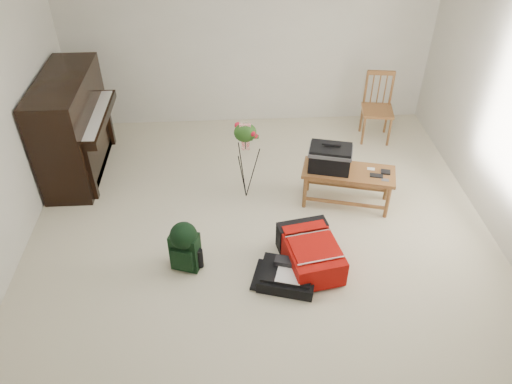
{
  "coord_description": "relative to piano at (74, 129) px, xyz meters",
  "views": [
    {
      "loc": [
        -0.29,
        -3.74,
        3.7
      ],
      "look_at": [
        -0.05,
        0.35,
        0.5
      ],
      "focal_mm": 35.0,
      "sensor_mm": 36.0,
      "label": 1
    }
  ],
  "objects": [
    {
      "name": "black_duffel",
      "position": [
        2.4,
        -2.05,
        -0.52
      ],
      "size": [
        0.64,
        0.57,
        0.23
      ],
      "rotation": [
        0.0,
        0.0,
        -0.28
      ],
      "color": "black",
      "rests_on": "floor"
    },
    {
      "name": "red_suitcase",
      "position": [
        2.65,
        -1.79,
        -0.43
      ],
      "size": [
        0.62,
        0.82,
        0.32
      ],
      "rotation": [
        0.0,
        0.0,
        0.19
      ],
      "color": "#AA0907",
      "rests_on": "floor"
    },
    {
      "name": "piano",
      "position": [
        0.0,
        0.0,
        0.0
      ],
      "size": [
        0.71,
        1.5,
        1.25
      ],
      "color": "black",
      "rests_on": "floor"
    },
    {
      "name": "flower_stand",
      "position": [
        2.05,
        -0.68,
        -0.1
      ],
      "size": [
        0.33,
        0.33,
        1.02
      ],
      "rotation": [
        0.0,
        0.0,
        -0.04
      ],
      "color": "black",
      "rests_on": "floor"
    },
    {
      "name": "green_backpack",
      "position": [
        1.41,
        -1.79,
        -0.29
      ],
      "size": [
        0.32,
        0.29,
        0.55
      ],
      "rotation": [
        0.0,
        0.0,
        -0.32
      ],
      "color": "black",
      "rests_on": "floor"
    },
    {
      "name": "ceiling",
      "position": [
        2.19,
        -1.6,
        1.9
      ],
      "size": [
        5.0,
        5.5,
        0.01
      ],
      "primitive_type": "cube",
      "color": "white",
      "rests_on": "wall_back"
    },
    {
      "name": "bench",
      "position": [
        3.05,
        -0.88,
        -0.04
      ],
      "size": [
        1.09,
        0.65,
        0.79
      ],
      "rotation": [
        0.0,
        0.0,
        -0.26
      ],
      "color": "#9C5C33",
      "rests_on": "floor"
    },
    {
      "name": "floor",
      "position": [
        2.19,
        -1.6,
        -0.6
      ],
      "size": [
        5.0,
        5.5,
        0.01
      ],
      "primitive_type": "cube",
      "color": "beige",
      "rests_on": "ground"
    },
    {
      "name": "wall_back",
      "position": [
        2.19,
        1.15,
        0.65
      ],
      "size": [
        5.0,
        0.04,
        2.5
      ],
      "primitive_type": "cube",
      "color": "silver",
      "rests_on": "floor"
    },
    {
      "name": "dining_chair",
      "position": [
        3.88,
        0.55,
        -0.15
      ],
      "size": [
        0.46,
        0.46,
        0.93
      ],
      "rotation": [
        0.0,
        0.0,
        -0.15
      ],
      "color": "#9C5C33",
      "rests_on": "floor"
    }
  ]
}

